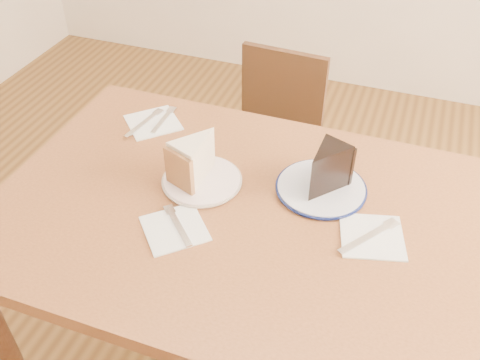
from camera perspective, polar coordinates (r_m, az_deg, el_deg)
name	(u,v)px	position (r m, az deg, el deg)	size (l,w,h in m)	color
table	(245,239)	(1.32, 0.57, -6.35)	(1.20, 0.80, 0.75)	#552D17
chair_far	(270,147)	(2.00, 3.19, 3.56)	(0.40, 0.40, 0.76)	black
plate_cream	(202,181)	(1.33, -4.08, -0.06)	(0.19, 0.19, 0.01)	white
plate_navy	(321,188)	(1.32, 8.64, -0.86)	(0.21, 0.21, 0.01)	silver
carrot_cake	(198,159)	(1.31, -4.50, 2.28)	(0.08, 0.12, 0.10)	#F8E8CD
chocolate_cake	(324,173)	(1.27, 8.93, 0.78)	(0.08, 0.11, 0.10)	black
napkin_cream	(175,229)	(1.22, -6.98, -5.16)	(0.13, 0.13, 0.00)	white
napkin_navy	(372,236)	(1.23, 13.91, -5.86)	(0.14, 0.14, 0.00)	white
napkin_spare	(153,123)	(1.56, -9.25, 6.07)	(0.14, 0.14, 0.00)	white
fork_cream	(178,225)	(1.22, -6.61, -4.84)	(0.01, 0.14, 0.00)	silver
knife_navy	(368,237)	(1.22, 13.51, -5.89)	(0.02, 0.17, 0.00)	silver
fork_spare	(163,120)	(1.56, -8.20, 6.35)	(0.01, 0.14, 0.00)	silver
knife_spare	(144,123)	(1.55, -10.24, 5.99)	(0.01, 0.16, 0.00)	silver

